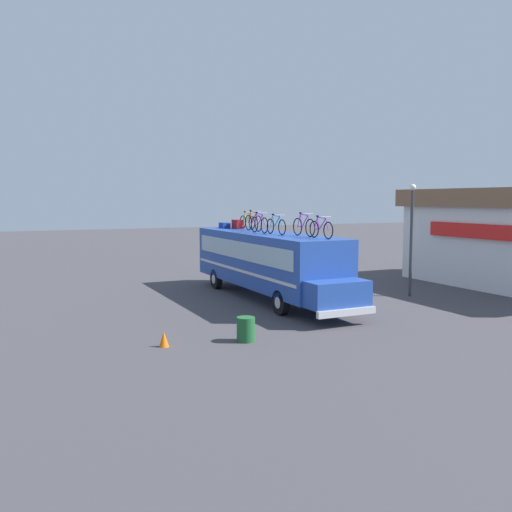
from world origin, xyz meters
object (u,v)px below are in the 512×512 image
at_px(rooftop_bicycle_4, 276,226).
at_px(rooftop_bicycle_5, 304,226).
at_px(luggage_bag_1, 225,225).
at_px(trash_bin, 246,329).
at_px(rooftop_bicycle_3, 259,224).
at_px(luggage_bag_2, 238,224).
at_px(street_lamp, 411,232).
at_px(rooftop_bicycle_6, 321,229).
at_px(rooftop_bicycle_1, 247,222).
at_px(traffic_cone, 164,339).
at_px(rooftop_bicycle_2, 253,222).
at_px(bus, 267,260).

distance_m(rooftop_bicycle_4, rooftop_bicycle_5, 1.54).
relative_size(luggage_bag_1, trash_bin, 0.83).
bearing_deg(trash_bin, rooftop_bicycle_3, 151.19).
distance_m(rooftop_bicycle_3, rooftop_bicycle_5, 2.80).
bearing_deg(luggage_bag_2, street_lamp, 44.89).
xyz_separation_m(rooftop_bicycle_6, street_lamp, (-1.62, 5.79, -0.36)).
height_order(rooftop_bicycle_3, rooftop_bicycle_6, rooftop_bicycle_3).
bearing_deg(luggage_bag_2, rooftop_bicycle_1, 18.74).
xyz_separation_m(rooftop_bicycle_3, rooftop_bicycle_6, (4.07, 0.64, -0.02)).
distance_m(luggage_bag_2, rooftop_bicycle_3, 3.55).
relative_size(luggage_bag_1, rooftop_bicycle_1, 0.36).
relative_size(luggage_bag_2, street_lamp, 0.13).
distance_m(rooftop_bicycle_1, rooftop_bicycle_6, 6.91).
xyz_separation_m(rooftop_bicycle_4, trash_bin, (5.26, -3.76, -2.89)).
height_order(luggage_bag_1, rooftop_bicycle_6, rooftop_bicycle_6).
height_order(rooftop_bicycle_5, traffic_cone, rooftop_bicycle_5).
distance_m(luggage_bag_1, rooftop_bicycle_2, 2.90).
bearing_deg(rooftop_bicycle_2, rooftop_bicycle_4, -4.10).
bearing_deg(luggage_bag_1, rooftop_bicycle_5, 4.73).
height_order(bus, rooftop_bicycle_4, rooftop_bicycle_4).
distance_m(rooftop_bicycle_1, rooftop_bicycle_2, 1.48).
relative_size(rooftop_bicycle_1, rooftop_bicycle_2, 0.96).
bearing_deg(rooftop_bicycle_5, trash_bin, -48.21).
relative_size(bus, traffic_cone, 24.94).
height_order(luggage_bag_2, rooftop_bicycle_1, rooftop_bicycle_1).
distance_m(rooftop_bicycle_2, rooftop_bicycle_5, 4.14).
distance_m(trash_bin, traffic_cone, 2.52).
bearing_deg(traffic_cone, rooftop_bicycle_2, 139.28).
relative_size(rooftop_bicycle_6, trash_bin, 2.16).
relative_size(rooftop_bicycle_5, traffic_cone, 3.69).
xyz_separation_m(rooftop_bicycle_6, traffic_cone, (1.98, -6.69, -3.04)).
bearing_deg(rooftop_bicycle_6, luggage_bag_2, -178.82).
bearing_deg(luggage_bag_2, rooftop_bicycle_3, -7.75).
bearing_deg(bus, rooftop_bicycle_6, 5.20).
relative_size(rooftop_bicycle_2, rooftop_bicycle_6, 1.11).
height_order(trash_bin, street_lamp, street_lamp).
xyz_separation_m(rooftop_bicycle_5, rooftop_bicycle_6, (1.34, -0.03, -0.03)).
bearing_deg(rooftop_bicycle_3, trash_bin, -28.81).
xyz_separation_m(luggage_bag_1, trash_bin, (10.80, -3.67, -2.67)).
bearing_deg(trash_bin, traffic_cone, -100.89).
relative_size(luggage_bag_2, rooftop_bicycle_3, 0.39).
height_order(bus, rooftop_bicycle_5, rooftop_bicycle_5).
xyz_separation_m(traffic_cone, street_lamp, (-3.60, 12.48, 2.68)).
xyz_separation_m(rooftop_bicycle_2, rooftop_bicycle_6, (5.47, 0.27, -0.04)).
bearing_deg(rooftop_bicycle_2, rooftop_bicycle_5, 4.15).
bearing_deg(street_lamp, trash_bin, -67.84).
bearing_deg(rooftop_bicycle_5, rooftop_bicycle_6, -1.13).
relative_size(luggage_bag_2, traffic_cone, 1.45).
bearing_deg(luggage_bag_1, street_lamp, 43.30).
bearing_deg(rooftop_bicycle_6, rooftop_bicycle_4, -170.56).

